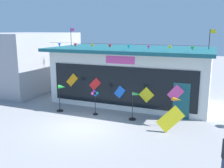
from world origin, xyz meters
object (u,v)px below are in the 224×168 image
wind_spinner_left (95,98)px  display_kite_on_ground (170,119)px  wind_spinner_center_left (135,103)px  kite_shop_building (132,74)px  wind_spinner_center_right (175,105)px  wind_spinner_far_left (61,94)px

wind_spinner_left → display_kite_on_ground: (4.44, -0.92, -0.34)m
wind_spinner_center_left → display_kite_on_ground: 2.30m
wind_spinner_left → kite_shop_building: bearing=73.4°
kite_shop_building → wind_spinner_left: size_ratio=6.97×
kite_shop_building → wind_spinner_center_right: size_ratio=6.75×
wind_spinner_center_right → wind_spinner_far_left: bearing=-179.1°
display_kite_on_ground → kite_shop_building: bearing=126.8°
display_kite_on_ground → wind_spinner_center_right: bearing=85.8°
wind_spinner_far_left → wind_spinner_center_left: 4.50m
wind_spinner_center_right → display_kite_on_ground: (-0.06, -0.83, -0.48)m
wind_spinner_center_left → display_kite_on_ground: (2.06, -0.96, -0.32)m
wind_spinner_center_left → wind_spinner_center_right: bearing=-3.4°
wind_spinner_far_left → display_kite_on_ground: size_ratio=1.33×
wind_spinner_center_right → display_kite_on_ground: size_ratio=1.24×
kite_shop_building → wind_spinner_center_left: 3.89m
wind_spinner_left → display_kite_on_ground: size_ratio=1.20×
display_kite_on_ground → wind_spinner_far_left: bearing=173.7°
wind_spinner_left → display_kite_on_ground: bearing=-11.8°
kite_shop_building → wind_spinner_center_right: 5.08m
wind_spinner_left → wind_spinner_center_right: 4.50m
kite_shop_building → display_kite_on_ground: (3.37, -4.51, -1.20)m
kite_shop_building → wind_spinner_center_right: (3.43, -3.68, -0.72)m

